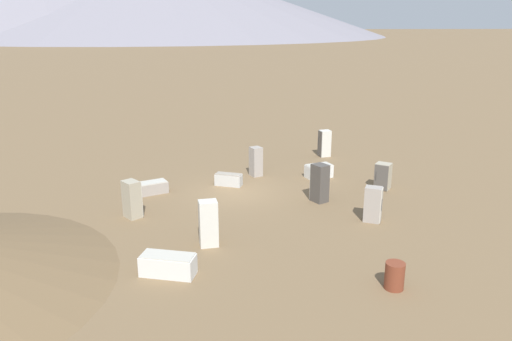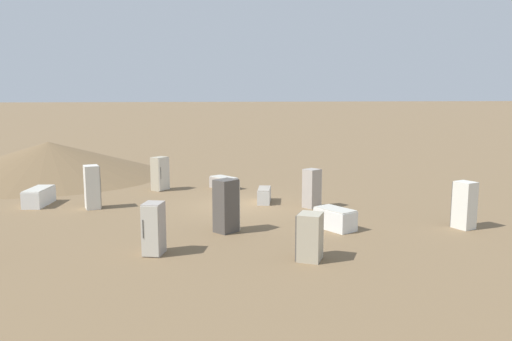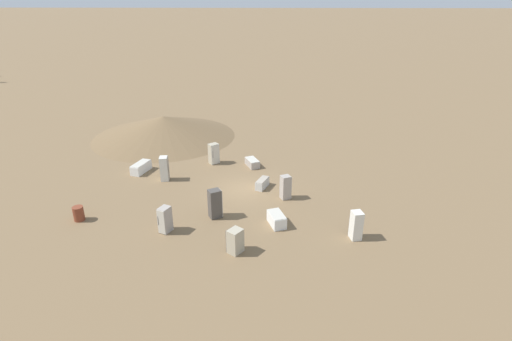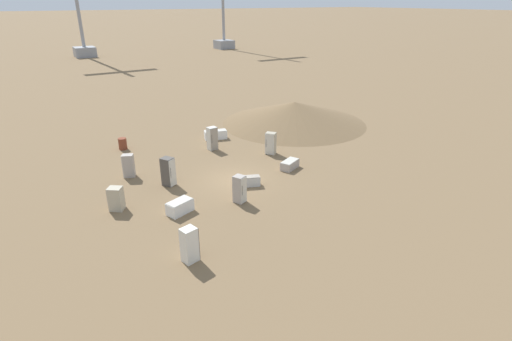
% 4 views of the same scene
% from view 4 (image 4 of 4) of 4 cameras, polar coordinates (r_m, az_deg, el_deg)
% --- Properties ---
extents(ground_plane, '(1000.00, 1000.00, 0.00)m').
position_cam_4_polar(ground_plane, '(27.05, -3.15, -1.35)').
color(ground_plane, brown).
extents(dirt_mound, '(14.06, 14.06, 2.10)m').
position_cam_4_polar(dirt_mound, '(39.65, 5.47, 8.24)').
color(dirt_mound, brown).
rests_on(dirt_mound, ground_plane).
extents(power_pylon_0, '(11.76, 4.03, 33.59)m').
position_cam_4_polar(power_pylon_0, '(103.44, -4.75, 22.72)').
color(power_pylon_0, gray).
rests_on(power_pylon_0, ground_plane).
extents(power_pylon_1, '(11.95, 4.10, 34.14)m').
position_cam_4_polar(power_pylon_1, '(94.69, -24.21, 21.00)').
color(power_pylon_1, gray).
rests_on(power_pylon_1, ground_plane).
extents(discarded_fridge_0, '(0.96, 0.98, 1.73)m').
position_cam_4_polar(discarded_fridge_0, '(31.36, 2.11, 3.90)').
color(discarded_fridge_0, '#B2A88E').
rests_on(discarded_fridge_0, ground_plane).
extents(discarded_fridge_1, '(1.55, 1.04, 0.67)m').
position_cam_4_polar(discarded_fridge_1, '(26.04, -1.03, -1.53)').
color(discarded_fridge_1, silver).
rests_on(discarded_fridge_1, ground_plane).
extents(discarded_fridge_2, '(1.66, 1.26, 0.76)m').
position_cam_4_polar(discarded_fridge_2, '(23.21, -10.81, -5.11)').
color(discarded_fridge_2, white).
rests_on(discarded_fridge_2, ground_plane).
extents(discarded_fridge_3, '(0.91, 0.80, 1.61)m').
position_cam_4_polar(discarded_fridge_3, '(28.58, -17.75, 0.65)').
color(discarded_fridge_3, '#A89E93').
rests_on(discarded_fridge_3, ground_plane).
extents(discarded_fridge_4, '(0.79, 0.72, 1.88)m').
position_cam_4_polar(discarded_fridge_4, '(32.42, -6.26, 4.57)').
color(discarded_fridge_4, silver).
rests_on(discarded_fridge_4, ground_plane).
extents(discarded_fridge_5, '(2.06, 1.28, 0.77)m').
position_cam_4_polar(discarded_fridge_5, '(35.16, -5.79, 5.13)').
color(discarded_fridge_5, white).
rests_on(discarded_fridge_5, ground_plane).
extents(discarded_fridge_6, '(1.71, 1.34, 0.62)m').
position_cam_4_polar(discarded_fridge_6, '(28.81, 4.84, 0.85)').
color(discarded_fridge_6, '#A89E93').
rests_on(discarded_fridge_6, ground_plane).
extents(discarded_fridge_7, '(0.83, 0.72, 1.74)m').
position_cam_4_polar(discarded_fridge_7, '(18.89, -9.46, -10.42)').
color(discarded_fridge_7, silver).
rests_on(discarded_fridge_7, ground_plane).
extents(discarded_fridge_8, '(0.92, 0.98, 1.90)m').
position_cam_4_polar(discarded_fridge_8, '(26.52, -12.42, -0.17)').
color(discarded_fridge_8, '#4C4742').
rests_on(discarded_fridge_8, ground_plane).
extents(discarded_fridge_9, '(1.01, 1.00, 1.40)m').
position_cam_4_polar(discarded_fridge_9, '(24.37, -19.35, -3.81)').
color(discarded_fridge_9, '#B2A88E').
rests_on(discarded_fridge_9, ground_plane).
extents(discarded_fridge_10, '(0.79, 0.84, 1.70)m').
position_cam_4_polar(discarded_fridge_10, '(23.79, -2.36, -2.68)').
color(discarded_fridge_10, '#A89E93').
rests_on(discarded_fridge_10, ground_plane).
extents(rusty_barrel, '(0.65, 0.65, 0.94)m').
position_cam_4_polar(rusty_barrel, '(34.20, -18.51, 3.65)').
color(rusty_barrel, brown).
rests_on(rusty_barrel, ground_plane).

